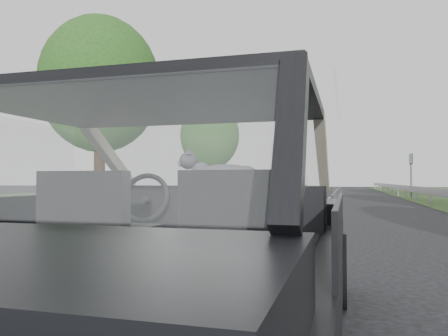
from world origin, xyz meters
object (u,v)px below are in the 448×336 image
Objects in this scene: cat at (225,174)px; other_car at (289,189)px; subject_car at (182,234)px; highway_sign at (411,175)px.

cat is 14.92m from other_car.
highway_sign is (4.73, 25.99, 0.60)m from subject_car.
other_car is (-1.31, 15.43, -0.05)m from subject_car.
subject_car is 0.97× the size of other_car.
subject_car is 6.62× the size of cat.
cat is at bearing -95.90° from other_car.
subject_car is 0.70m from cat.
other_car reaches higher than cat.
other_car is 12.18m from highway_sign.
highway_sign is (4.63, 25.40, 0.24)m from cat.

